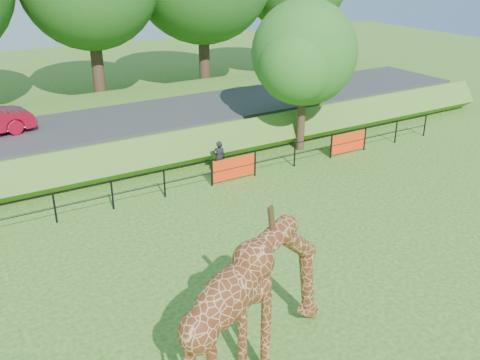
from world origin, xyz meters
The scene contains 7 objects.
ground centered at (0.00, 0.00, 0.00)m, with size 90.00×90.00×0.00m, color #2B5A16.
giraffe centered at (-1.85, -1.29, 1.70)m, with size 4.76×0.87×3.40m, color #5B2A12, non-canonical shape.
perimeter_fence centered at (0.00, 8.00, 0.55)m, with size 28.07×0.10×1.10m, color black, non-canonical shape.
embankment centered at (0.00, 15.50, 0.65)m, with size 40.00×9.00×1.30m, color #2B5A16.
road centered at (0.00, 14.00, 1.36)m, with size 40.00×5.00×0.12m, color #2B2C2E.
visitor centered at (2.84, 8.93, 0.72)m, with size 0.52×0.34×1.44m, color black.
tree_east centered at (7.60, 9.63, 4.28)m, with size 5.40×4.71×6.76m.
Camera 1 is at (-6.97, -9.05, 8.52)m, focal length 40.00 mm.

